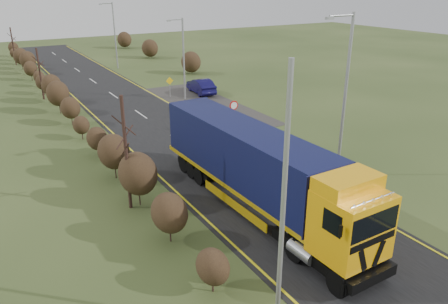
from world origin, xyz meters
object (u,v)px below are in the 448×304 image
lorry (258,167)px  streetlight_near (344,91)px  speed_sign (234,110)px  car_red_hatchback (199,105)px  car_blue_sedan (201,86)px

lorry → streetlight_near: size_ratio=1.62×
speed_sign → car_red_hatchback: bearing=85.3°
car_blue_sedan → lorry: bearing=74.2°
car_red_hatchback → streetlight_near: 17.20m
lorry → streetlight_near: (6.64, 1.12, 2.84)m
car_red_hatchback → speed_sign: speed_sign is taller
lorry → streetlight_near: 7.31m
streetlight_near → car_red_hatchback: bearing=92.7°
car_red_hatchback → speed_sign: (-0.55, -6.78, 1.23)m
lorry → car_red_hatchback: size_ratio=4.02×
car_blue_sedan → car_red_hatchback: bearing=66.6°
speed_sign → streetlight_near: bearing=-82.3°
car_red_hatchback → car_blue_sedan: (3.35, 6.08, 0.11)m
streetlight_near → speed_sign: (-1.32, 9.77, -3.40)m
lorry → speed_sign: lorry is taller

